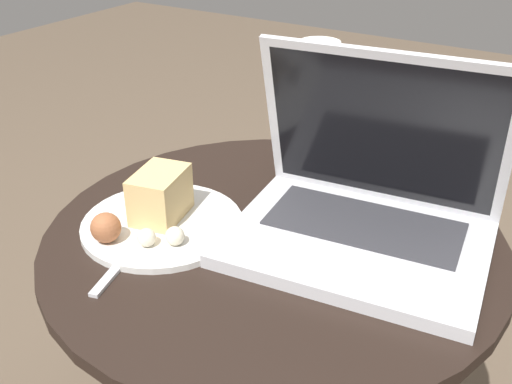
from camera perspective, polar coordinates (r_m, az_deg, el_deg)
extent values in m
cylinder|color=#515156|center=(0.98, 1.46, -16.67)|extent=(0.08, 0.08, 0.48)
cylinder|color=black|center=(0.82, 1.67, -4.35)|extent=(0.62, 0.62, 0.02)
cube|color=#B7332D|center=(0.84, -7.64, -2.70)|extent=(0.17, 0.15, 0.00)
cube|color=silver|center=(0.78, 9.47, -4.90)|extent=(0.35, 0.27, 0.02)
cube|color=#333338|center=(0.81, 10.26, -2.99)|extent=(0.26, 0.14, 0.00)
cube|color=silver|center=(0.80, 11.99, 5.69)|extent=(0.33, 0.11, 0.23)
cube|color=black|center=(0.80, 11.93, 5.57)|extent=(0.30, 0.09, 0.21)
cylinder|color=gold|center=(0.91, 5.72, 6.59)|extent=(0.06, 0.06, 0.19)
cylinder|color=white|center=(0.87, 6.08, 13.28)|extent=(0.06, 0.06, 0.03)
cylinder|color=silver|center=(0.83, -8.90, -3.03)|extent=(0.22, 0.22, 0.01)
cube|color=#DBB775|center=(0.82, -9.10, -0.26)|extent=(0.08, 0.10, 0.07)
sphere|color=beige|center=(0.78, -10.38, -4.28)|extent=(0.02, 0.02, 0.02)
sphere|color=beige|center=(0.77, -7.73, -4.17)|extent=(0.03, 0.03, 0.03)
sphere|color=#9E5B38|center=(0.79, -14.11, -3.31)|extent=(0.04, 0.04, 0.04)
cube|color=silver|center=(0.77, -12.72, -6.61)|extent=(0.05, 0.13, 0.00)
cube|color=silver|center=(0.84, -9.61, -2.97)|extent=(0.04, 0.06, 0.00)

